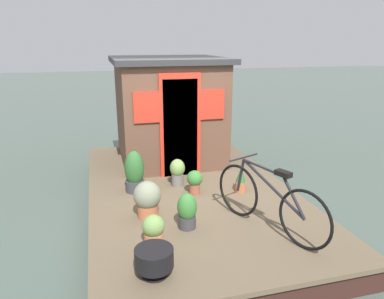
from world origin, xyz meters
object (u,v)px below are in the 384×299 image
Objects in this scene: potted_plant_succulent at (187,211)px; charcoal_grill at (154,259)px; potted_plant_ivy at (154,230)px; potted_plant_basil at (177,172)px; potted_plant_fern at (147,199)px; potted_plant_geranium at (134,173)px; potted_plant_thyme at (241,180)px; houseboat_cabin at (169,109)px; bicycle at (268,201)px; potted_plant_rosemary at (195,181)px.

charcoal_grill is (-0.86, 0.57, -0.04)m from potted_plant_succulent.
potted_plant_ivy is 0.57m from charcoal_grill.
potted_plant_basil reaches higher than potted_plant_ivy.
potted_plant_geranium is at bearing 3.95° from potted_plant_fern.
potted_plant_ivy is at bearing 127.07° from potted_plant_thyme.
bicycle is at bearing -169.29° from houseboat_cabin.
potted_plant_geranium is (-1.51, 0.87, -0.70)m from houseboat_cabin.
potted_plant_geranium is at bearing 41.30° from bicycle.
bicycle reaches higher than charcoal_grill.
potted_plant_succulent is 0.71× the size of potted_plant_geranium.
potted_plant_thyme is at bearing -43.49° from charcoal_grill.
potted_plant_basil is 0.97× the size of potted_plant_succulent.
charcoal_grill is at bearing 178.47° from potted_plant_geranium.
potted_plant_geranium is (0.94, 0.06, 0.04)m from potted_plant_fern.
houseboat_cabin reaches higher than bicycle.
potted_plant_geranium is 1.67× the size of charcoal_grill.
potted_plant_basil is 0.89× the size of potted_plant_fern.
potted_plant_basil is (-1.46, 0.17, -0.77)m from houseboat_cabin.
potted_plant_geranium is (0.45, 1.62, 0.12)m from potted_plant_thyme.
potted_plant_fern is at bearing 46.54° from potted_plant_succulent.
houseboat_cabin is at bearing 20.89° from potted_plant_thyme.
houseboat_cabin is 2.99m from potted_plant_succulent.
charcoal_grill is at bearing 166.00° from houseboat_cabin.
potted_plant_geranium is (1.66, 0.03, 0.11)m from potted_plant_ivy.
potted_plant_ivy is at bearing 146.60° from potted_plant_rosemary.
charcoal_grill is (-0.55, 1.53, -0.21)m from bicycle.
bicycle is 4.15× the size of charcoal_grill.
potted_plant_succulent is 1.18× the size of charcoal_grill.
houseboat_cabin is 5.74× the size of potted_plant_ivy.
houseboat_cabin reaches higher than charcoal_grill.
bicycle is 1.64m from charcoal_grill.
potted_plant_basil is (1.72, 0.77, -0.15)m from bicycle.
potted_plant_rosemary reaches higher than charcoal_grill.
potted_plant_basil is (0.40, 0.19, 0.03)m from potted_plant_rosemary.
houseboat_cabin is 3.30m from bicycle.
potted_plant_fern is (-0.48, 1.55, 0.08)m from potted_plant_thyme.
potted_plant_thyme is at bearing -118.83° from potted_plant_basil.
potted_plant_fern is at bearing 147.04° from potted_plant_basil.
potted_plant_fern is (-0.99, 0.64, 0.03)m from potted_plant_basil.
bicycle is (-3.18, -0.60, -0.62)m from houseboat_cabin.
potted_plant_geranium is (0.35, 0.89, 0.10)m from potted_plant_rosemary.
houseboat_cabin is at bearing 10.71° from bicycle.
potted_plant_succulent is 0.61m from potted_plant_fern.
potted_plant_thyme is 1.99m from potted_plant_ivy.
potted_plant_geranium is at bearing 20.49° from potted_plant_succulent.
potted_plant_basil is at bearing 61.17° from potted_plant_thyme.
houseboat_cabin is 5.45× the size of charcoal_grill.
potted_plant_fern is (-2.45, 0.81, -0.74)m from houseboat_cabin.
houseboat_cabin is 1.88m from potted_plant_geranium.
houseboat_cabin is at bearing -6.46° from potted_plant_basil.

